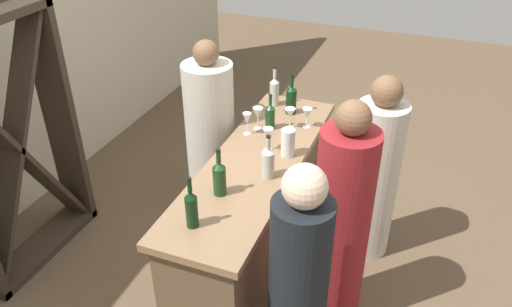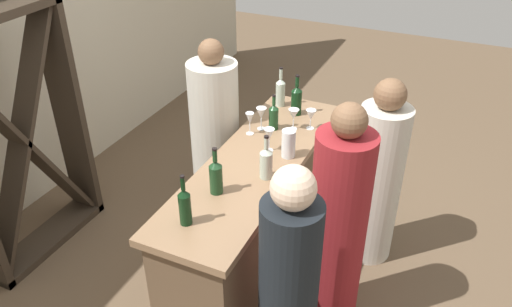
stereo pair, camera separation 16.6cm
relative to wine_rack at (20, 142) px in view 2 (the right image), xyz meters
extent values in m
plane|color=brown|center=(0.45, -1.65, -0.94)|extent=(12.00, 12.00, 0.00)
cube|color=brown|center=(0.45, -1.65, -0.48)|extent=(1.93, 0.50, 0.91)
cube|color=#8C6B4C|center=(0.45, -1.65, -0.01)|extent=(2.01, 0.58, 0.05)
cube|color=#33281E|center=(0.50, 0.00, 0.00)|extent=(0.06, 0.28, 1.88)
cube|color=#33281E|center=(0.00, 0.00, -0.91)|extent=(1.05, 0.28, 0.06)
cube|color=#33281E|center=(0.00, 0.00, 0.00)|extent=(0.96, 0.20, 1.77)
cube|color=#33281E|center=(0.00, 0.00, 0.00)|extent=(0.96, 0.20, 1.77)
cylinder|color=black|center=(-0.30, -1.57, 0.11)|extent=(0.07, 0.07, 0.19)
cone|color=black|center=(-0.30, -1.57, 0.23)|extent=(0.07, 0.07, 0.04)
cylinder|color=black|center=(-0.30, -1.57, 0.29)|extent=(0.02, 0.02, 0.08)
cylinder|color=black|center=(-0.30, -1.57, 0.33)|extent=(0.03, 0.03, 0.01)
cylinder|color=#193D1E|center=(0.03, -1.58, 0.11)|extent=(0.08, 0.08, 0.19)
cone|color=#193D1E|center=(0.03, -1.58, 0.22)|extent=(0.08, 0.08, 0.04)
cylinder|color=#193D1E|center=(0.03, -1.58, 0.28)|extent=(0.03, 0.03, 0.08)
cylinder|color=black|center=(0.03, -1.58, 0.32)|extent=(0.03, 0.03, 0.01)
cylinder|color=#B7C6B2|center=(0.30, -1.79, 0.11)|extent=(0.08, 0.08, 0.18)
cone|color=#B7C6B2|center=(0.30, -1.79, 0.22)|extent=(0.08, 0.08, 0.03)
cylinder|color=#B7C6B2|center=(0.30, -1.79, 0.27)|extent=(0.03, 0.03, 0.07)
cylinder|color=black|center=(0.30, -1.79, 0.31)|extent=(0.03, 0.03, 0.01)
cylinder|color=#193D1E|center=(0.90, -1.59, 0.10)|extent=(0.07, 0.07, 0.16)
cone|color=#193D1E|center=(0.90, -1.59, 0.20)|extent=(0.07, 0.07, 0.03)
cylinder|color=#193D1E|center=(0.90, -1.59, 0.25)|extent=(0.02, 0.02, 0.07)
cylinder|color=black|center=(0.90, -1.59, 0.29)|extent=(0.03, 0.03, 0.01)
cylinder|color=black|center=(1.19, -1.66, 0.12)|extent=(0.08, 0.08, 0.19)
cone|color=black|center=(1.19, -1.66, 0.23)|extent=(0.08, 0.08, 0.04)
cylinder|color=black|center=(1.19, -1.66, 0.29)|extent=(0.03, 0.03, 0.08)
cylinder|color=black|center=(1.19, -1.66, 0.34)|extent=(0.03, 0.03, 0.01)
cylinder|color=#B7C6B2|center=(1.28, -1.49, 0.12)|extent=(0.07, 0.07, 0.19)
cone|color=#B7C6B2|center=(1.28, -1.49, 0.23)|extent=(0.07, 0.07, 0.04)
cylinder|color=#B7C6B2|center=(1.28, -1.49, 0.29)|extent=(0.03, 0.03, 0.08)
cylinder|color=black|center=(1.28, -1.49, 0.34)|extent=(0.03, 0.03, 0.01)
cylinder|color=white|center=(1.01, -1.83, 0.02)|extent=(0.06, 0.06, 0.00)
cylinder|color=white|center=(1.01, -1.83, 0.06)|extent=(0.01, 0.01, 0.07)
cone|color=white|center=(1.01, -1.83, 0.13)|extent=(0.07, 0.07, 0.08)
cylinder|color=white|center=(0.95, -1.72, 0.02)|extent=(0.06, 0.06, 0.00)
cylinder|color=white|center=(0.95, -1.72, 0.06)|extent=(0.01, 0.01, 0.08)
cone|color=white|center=(0.95, -1.72, 0.14)|extent=(0.08, 0.08, 0.08)
cylinder|color=white|center=(0.60, -1.68, 0.02)|extent=(0.06, 0.06, 0.00)
cylinder|color=white|center=(0.60, -1.68, 0.06)|extent=(0.01, 0.01, 0.08)
cone|color=white|center=(0.60, -1.68, 0.15)|extent=(0.07, 0.07, 0.09)
cylinder|color=white|center=(0.86, -1.51, 0.02)|extent=(0.06, 0.06, 0.00)
cylinder|color=white|center=(0.86, -1.51, 0.06)|extent=(0.01, 0.01, 0.08)
cone|color=white|center=(0.86, -1.51, 0.15)|extent=(0.08, 0.08, 0.09)
cylinder|color=white|center=(0.76, -1.46, 0.02)|extent=(0.06, 0.06, 0.00)
cylinder|color=white|center=(0.76, -1.46, 0.06)|extent=(0.01, 0.01, 0.08)
cone|color=white|center=(0.76, -1.46, 0.14)|extent=(0.06, 0.06, 0.09)
cylinder|color=silver|center=(0.59, -1.83, 0.12)|extent=(0.09, 0.09, 0.20)
cylinder|color=beige|center=(0.97, -2.38, -0.31)|extent=(0.38, 0.38, 1.26)
sphere|color=brown|center=(0.97, -2.38, 0.42)|extent=(0.22, 0.22, 0.22)
cylinder|color=maroon|center=(0.23, -2.30, -0.23)|extent=(0.36, 0.36, 1.42)
sphere|color=brown|center=(0.23, -2.30, 0.57)|extent=(0.20, 0.20, 0.20)
cylinder|color=black|center=(-0.31, -2.19, -0.29)|extent=(0.33, 0.33, 1.29)
sphere|color=beige|center=(-0.31, -2.19, 0.45)|extent=(0.23, 0.23, 0.23)
cylinder|color=beige|center=(0.87, -1.11, -0.24)|extent=(0.49, 0.49, 1.40)
sphere|color=brown|center=(0.87, -1.11, 0.55)|extent=(0.19, 0.19, 0.19)
camera|label=1|loc=(-2.19, -2.68, 1.83)|focal=35.40mm
camera|label=2|loc=(-2.13, -2.83, 1.83)|focal=35.40mm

